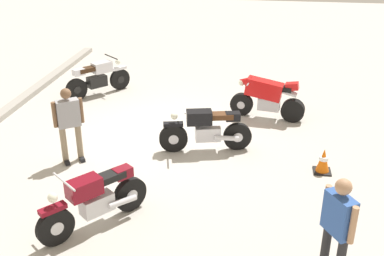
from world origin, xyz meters
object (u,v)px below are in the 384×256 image
(motorcycle_black_cruiser, at_px, (206,129))
(traffic_cone, at_px, (323,161))
(motorcycle_red_sportbike, at_px, (267,97))
(person_in_blue_shirt, at_px, (338,225))
(motorcycle_silver_cruiser, at_px, (98,78))
(motorcycle_maroon_cruiser, at_px, (95,200))
(person_in_gray_shirt, at_px, (69,121))

(motorcycle_black_cruiser, relative_size, traffic_cone, 3.89)
(motorcycle_black_cruiser, bearing_deg, motorcycle_red_sportbike, -135.54)
(person_in_blue_shirt, height_order, traffic_cone, person_in_blue_shirt)
(person_in_blue_shirt, distance_m, traffic_cone, 3.30)
(person_in_blue_shirt, bearing_deg, motorcycle_black_cruiser, 90.78)
(motorcycle_black_cruiser, bearing_deg, motorcycle_silver_cruiser, -53.63)
(motorcycle_maroon_cruiser, bearing_deg, traffic_cone, 161.31)
(motorcycle_red_sportbike, distance_m, traffic_cone, 2.96)
(motorcycle_maroon_cruiser, xyz_separation_m, motorcycle_black_cruiser, (3.07, -1.52, 0.00))
(motorcycle_red_sportbike, height_order, person_in_blue_shirt, person_in_blue_shirt)
(motorcycle_silver_cruiser, distance_m, person_in_gray_shirt, 4.12)
(person_in_gray_shirt, xyz_separation_m, traffic_cone, (0.31, -5.32, -0.69))
(person_in_blue_shirt, bearing_deg, motorcycle_red_sportbike, 69.01)
(motorcycle_black_cruiser, relative_size, motorcycle_silver_cruiser, 1.26)
(motorcycle_black_cruiser, height_order, person_in_blue_shirt, person_in_blue_shirt)
(motorcycle_red_sportbike, xyz_separation_m, motorcycle_silver_cruiser, (1.02, 4.93, -0.07))
(motorcycle_red_sportbike, xyz_separation_m, person_in_blue_shirt, (-5.90, -0.97, 0.38))
(motorcycle_red_sportbike, relative_size, motorcycle_maroon_cruiser, 1.16)
(motorcycle_silver_cruiser, relative_size, person_in_gray_shirt, 0.98)
(person_in_gray_shirt, bearing_deg, motorcycle_maroon_cruiser, -4.34)
(motorcycle_black_cruiser, xyz_separation_m, person_in_gray_shirt, (-0.92, 2.80, 0.43))
(motorcycle_red_sportbike, distance_m, motorcycle_maroon_cruiser, 5.89)
(motorcycle_red_sportbike, bearing_deg, motorcycle_maroon_cruiser, 71.14)
(motorcycle_red_sportbike, xyz_separation_m, person_in_gray_shirt, (-3.00, 4.13, 0.36))
(motorcycle_red_sportbike, bearing_deg, motorcycle_silver_cruiser, -1.53)
(motorcycle_silver_cruiser, xyz_separation_m, traffic_cone, (-3.71, -6.11, -0.26))
(motorcycle_maroon_cruiser, height_order, person_in_gray_shirt, person_in_gray_shirt)
(motorcycle_silver_cruiser, xyz_separation_m, person_in_gray_shirt, (-4.02, -0.80, 0.43))
(person_in_gray_shirt, xyz_separation_m, person_in_blue_shirt, (-2.89, -5.10, 0.03))
(motorcycle_maroon_cruiser, bearing_deg, motorcycle_red_sportbike, -169.04)
(motorcycle_maroon_cruiser, height_order, motorcycle_black_cruiser, same)
(motorcycle_maroon_cruiser, distance_m, person_in_gray_shirt, 2.54)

